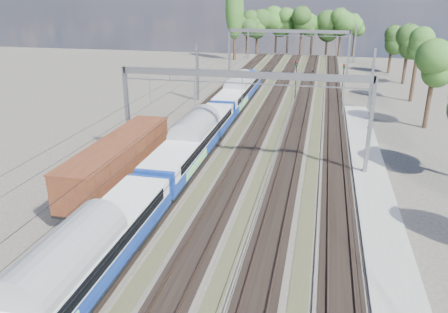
% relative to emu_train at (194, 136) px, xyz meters
% --- Properties ---
extents(track_bed, '(21.00, 130.00, 0.34)m').
position_rel_emu_train_xyz_m(track_bed, '(4.50, 15.67, -2.66)').
color(track_bed, '#47423A').
rests_on(track_bed, ground).
extents(platform, '(3.00, 70.00, 0.30)m').
position_rel_emu_train_xyz_m(platform, '(16.50, -9.33, -2.61)').
color(platform, gray).
rests_on(platform, ground).
extents(catenary, '(25.65, 130.00, 9.00)m').
position_rel_emu_train_xyz_m(catenary, '(4.83, 23.35, 3.64)').
color(catenary, slate).
rests_on(catenary, ground).
extents(tree_belt, '(39.89, 101.68, 12.01)m').
position_rel_emu_train_xyz_m(tree_belt, '(11.62, 65.11, 5.24)').
color(tree_belt, black).
rests_on(tree_belt, ground).
extents(poplar, '(4.40, 4.40, 19.04)m').
position_rel_emu_train_xyz_m(poplar, '(-10.00, 68.67, 9.13)').
color(poplar, black).
rests_on(poplar, ground).
extents(emu_train, '(3.21, 67.82, 4.69)m').
position_rel_emu_train_xyz_m(emu_train, '(0.00, 0.00, 0.00)').
color(emu_train, black).
rests_on(emu_train, ground).
extents(freight_boxcar, '(3.23, 15.60, 4.02)m').
position_rel_emu_train_xyz_m(freight_boxcar, '(-4.50, -6.84, -0.31)').
color(freight_boxcar, black).
rests_on(freight_boxcar, ground).
extents(worker, '(0.52, 0.73, 1.88)m').
position_rel_emu_train_xyz_m(worker, '(9.68, 46.38, -1.82)').
color(worker, black).
rests_on(worker, ground).
extents(signal_near, '(0.42, 0.39, 5.99)m').
position_rel_emu_train_xyz_m(signal_near, '(7.62, 29.29, 1.03)').
color(signal_near, black).
rests_on(signal_near, ground).
extents(signal_far, '(0.36, 0.33, 5.37)m').
position_rel_emu_train_xyz_m(signal_far, '(14.68, 31.54, 0.64)').
color(signal_far, black).
rests_on(signal_far, ground).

